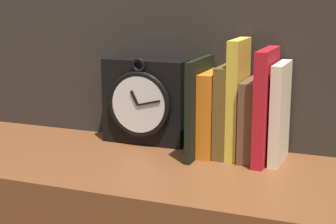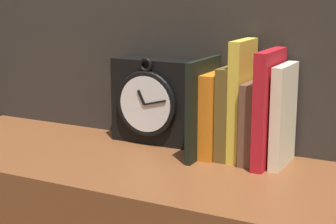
# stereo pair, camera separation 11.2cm
# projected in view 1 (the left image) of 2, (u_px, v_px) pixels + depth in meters

# --- Properties ---
(clock) EXTENTS (0.20, 0.08, 0.20)m
(clock) POSITION_uv_depth(u_px,v_px,m) (145.00, 102.00, 1.30)
(clock) COLOR black
(clock) RESTS_ON bookshelf
(book_slot0_black) EXTENTS (0.01, 0.16, 0.21)m
(book_slot0_black) POSITION_uv_depth(u_px,v_px,m) (200.00, 107.00, 1.21)
(book_slot0_black) COLOR black
(book_slot0_black) RESTS_ON bookshelf
(book_slot1_orange) EXTENTS (0.03, 0.12, 0.18)m
(book_slot1_orange) POSITION_uv_depth(u_px,v_px,m) (212.00, 113.00, 1.22)
(book_slot1_orange) COLOR orange
(book_slot1_orange) RESTS_ON bookshelf
(book_slot2_brown) EXTENTS (0.03, 0.11, 0.20)m
(book_slot2_brown) POSITION_uv_depth(u_px,v_px,m) (226.00, 111.00, 1.21)
(book_slot2_brown) COLOR brown
(book_slot2_brown) RESTS_ON bookshelf
(book_slot3_yellow) EXTENTS (0.02, 0.11, 0.25)m
(book_slot3_yellow) POSITION_uv_depth(u_px,v_px,m) (238.00, 99.00, 1.19)
(book_slot3_yellow) COLOR gold
(book_slot3_yellow) RESTS_ON bookshelf
(book_slot4_brown) EXTENTS (0.03, 0.12, 0.17)m
(book_slot4_brown) POSITION_uv_depth(u_px,v_px,m) (252.00, 120.00, 1.19)
(book_slot4_brown) COLOR brown
(book_slot4_brown) RESTS_ON bookshelf
(book_slot5_red) EXTENTS (0.02, 0.14, 0.24)m
(book_slot5_red) POSITION_uv_depth(u_px,v_px,m) (266.00, 106.00, 1.16)
(book_slot5_red) COLOR #B51721
(book_slot5_red) RESTS_ON bookshelf
(book_slot6_cream) EXTENTS (0.02, 0.12, 0.21)m
(book_slot6_cream) POSITION_uv_depth(u_px,v_px,m) (280.00, 113.00, 1.16)
(book_slot6_cream) COLOR beige
(book_slot6_cream) RESTS_ON bookshelf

